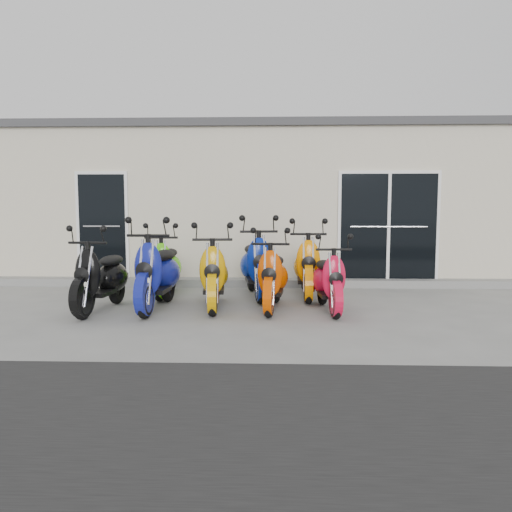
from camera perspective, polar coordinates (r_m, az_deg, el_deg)
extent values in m
plane|color=gray|center=(8.08, -0.15, -5.71)|extent=(80.00, 80.00, 0.00)
cube|color=beige|center=(13.12, 0.72, 5.65)|extent=(14.00, 6.00, 3.20)
cube|color=#3F3F42|center=(13.23, 0.73, 12.94)|extent=(14.20, 6.20, 0.16)
cube|color=gray|center=(10.06, 0.29, -3.04)|extent=(14.00, 0.40, 0.15)
cube|color=black|center=(10.69, -17.13, 3.60)|extent=(1.07, 0.08, 2.22)
cube|color=black|center=(10.35, 14.89, 3.60)|extent=(2.02, 0.08, 2.22)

